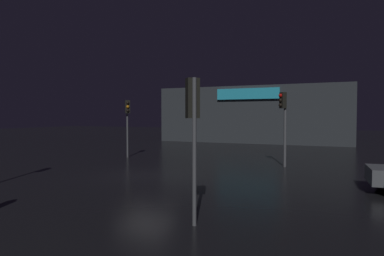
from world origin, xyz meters
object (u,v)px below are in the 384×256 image
traffic_signal_main (193,113)px  traffic_signal_opposite (127,115)px  traffic_signal_cross_left (284,115)px  store_building (257,115)px

traffic_signal_main → traffic_signal_opposite: traffic_signal_opposite is taller
traffic_signal_main → traffic_signal_cross_left: (0.76, 10.97, 0.01)m
traffic_signal_cross_left → traffic_signal_main: bearing=-94.0°
traffic_signal_opposite → traffic_signal_cross_left: (10.31, -0.14, -0.01)m
traffic_signal_main → traffic_signal_opposite: (-9.55, 11.10, 0.02)m
store_building → traffic_signal_opposite: (-4.73, -18.70, -0.06)m
store_building → traffic_signal_opposite: 19.29m
traffic_signal_main → traffic_signal_opposite: size_ratio=0.98×
store_building → traffic_signal_main: bearing=-80.8°
store_building → traffic_signal_cross_left: 19.65m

